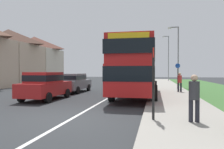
% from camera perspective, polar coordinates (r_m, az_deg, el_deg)
% --- Properties ---
extents(ground_plane, '(120.00, 120.00, 0.00)m').
position_cam_1_polar(ground_plane, '(8.17, -11.05, -11.71)').
color(ground_plane, '#2D3033').
extents(lane_marking_centre, '(0.14, 60.00, 0.01)m').
position_cam_1_polar(lane_marking_centre, '(15.77, 0.23, -5.60)').
color(lane_marking_centre, silver).
rests_on(lane_marking_centre, ground_plane).
extents(pavement_near_side, '(3.20, 68.00, 0.12)m').
position_cam_1_polar(pavement_near_side, '(13.52, 16.34, -6.47)').
color(pavement_near_side, '#9E998E').
rests_on(pavement_near_side, ground_plane).
extents(double_decker_bus, '(2.80, 9.65, 3.70)m').
position_cam_1_polar(double_decker_bus, '(15.02, 6.63, 2.24)').
color(double_decker_bus, red).
rests_on(double_decker_bus, ground_plane).
extents(parked_car_red, '(1.87, 4.15, 1.73)m').
position_cam_1_polar(parked_car_red, '(13.87, -17.37, -2.64)').
color(parked_car_red, '#B21E1E').
rests_on(parked_car_red, ground_plane).
extents(parked_car_grey, '(1.89, 4.50, 1.59)m').
position_cam_1_polar(parked_car_grey, '(18.38, -10.22, -1.96)').
color(parked_car_grey, slate).
rests_on(parked_car_grey, ground_plane).
extents(pedestrian_at_stop, '(0.34, 0.34, 1.67)m').
position_cam_1_polar(pedestrian_at_stop, '(7.46, 21.10, -5.35)').
color(pedestrian_at_stop, '#23232D').
rests_on(pedestrian_at_stop, ground_plane).
extents(pedestrian_walking_away, '(0.34, 0.34, 1.67)m').
position_cam_1_polar(pedestrian_walking_away, '(18.02, 17.63, -1.74)').
color(pedestrian_walking_away, '#23232D').
rests_on(pedestrian_walking_away, ground_plane).
extents(bus_stop_sign, '(0.09, 0.52, 2.60)m').
position_cam_1_polar(bus_stop_sign, '(7.43, 11.01, -0.97)').
color(bus_stop_sign, black).
rests_on(bus_stop_sign, ground_plane).
extents(cycle_route_sign, '(0.44, 0.08, 2.52)m').
position_cam_1_polar(cycle_route_sign, '(20.90, 17.14, -0.15)').
color(cycle_route_sign, slate).
rests_on(cycle_route_sign, ground_plane).
extents(street_lamp_mid, '(1.14, 0.20, 6.55)m').
position_cam_1_polar(street_lamp_mid, '(23.91, 17.00, 5.69)').
color(street_lamp_mid, slate).
rests_on(street_lamp_mid, ground_plane).
extents(street_lamp_far, '(1.14, 0.20, 8.12)m').
position_cam_1_polar(street_lamp_far, '(39.62, 14.72, 4.93)').
color(street_lamp_far, slate).
rests_on(street_lamp_far, ground_plane).
extents(house_terrace_far_side, '(7.36, 18.10, 7.30)m').
position_cam_1_polar(house_terrace_far_side, '(31.16, -25.92, 4.21)').
color(house_terrace_far_side, '#C1A88E').
rests_on(house_terrace_far_side, ground_plane).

